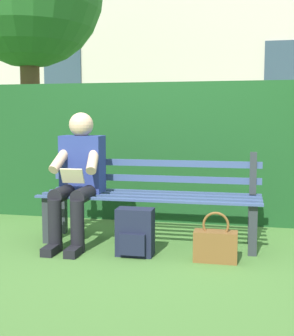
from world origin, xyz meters
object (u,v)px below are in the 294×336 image
Objects in this scene: person_seated at (78,174)px; handbag at (215,245)px; backpack at (135,233)px; park_bench at (151,196)px.

handbag is (-1.25, 0.30, -0.49)m from person_seated.
backpack is (-0.59, 0.28, -0.43)m from person_seated.
handbag reaches higher than backpack.
backpack is at bearing 84.80° from park_bench.
person_seated is 3.00× the size of backpack.
person_seated reaches higher than park_bench.
park_bench is 4.94× the size of handbag.
park_bench reaches higher than handbag.
person_seated is 1.37m from handbag.
backpack is at bearing 154.58° from person_seated.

